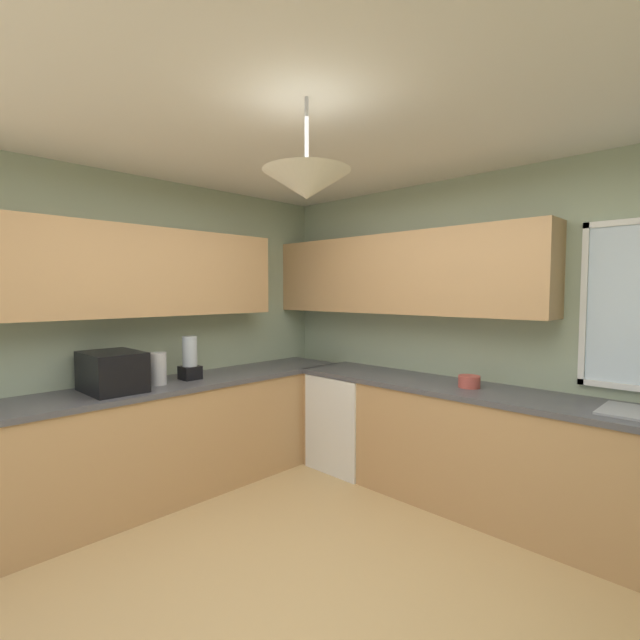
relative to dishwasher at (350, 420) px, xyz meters
The scene contains 9 objects.
ground_plane 2.00m from the dishwasher, 56.18° to the right, with size 9.06×9.06×0.00m, color tan.
room_shell 1.86m from the dishwasher, 56.20° to the right, with size 4.24×4.05×2.65m.
counter_run_left 1.75m from the dishwasher, 112.11° to the right, with size 0.65×3.66×0.92m.
counter_run_back 1.30m from the dishwasher, ahead, with size 3.33×0.65×0.92m.
dishwasher is the anchor object (origin of this frame).
microwave 2.12m from the dishwasher, 109.03° to the right, with size 0.48×0.36×0.29m, color black.
kettle 1.80m from the dishwasher, 112.18° to the right, with size 0.13×0.13×0.25m, color #B7B7BC.
bowl 1.27m from the dishwasher, ahead, with size 0.16×0.16×0.09m, color #B74C42.
blender_appliance 1.58m from the dishwasher, 117.22° to the right, with size 0.15×0.15×0.36m.
Camera 1 is at (1.63, -1.58, 1.65)m, focal length 25.45 mm.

